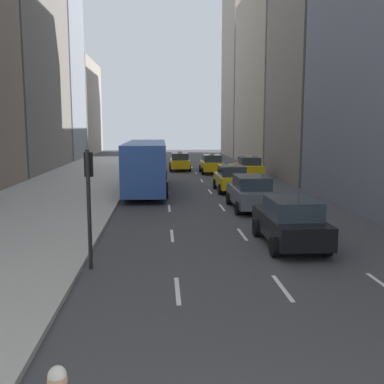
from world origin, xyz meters
TOP-DOWN VIEW (x-y plane):
  - sidewalk_left at (-7.00, 27.00)m, footprint 8.00×66.00m
  - lane_markings at (2.60, 23.00)m, footprint 5.72×56.00m
  - taxi_lead at (4.00, 25.96)m, footprint 2.02×4.40m
  - taxi_second at (1.20, 40.52)m, footprint 2.02×4.40m
  - taxi_third at (6.80, 34.30)m, footprint 2.02×4.40m
  - taxi_fourth at (4.00, 37.64)m, footprint 2.02×4.40m
  - sedan_black_near at (4.00, 19.40)m, footprint 2.02×4.79m
  - sedan_silver_behind at (4.00, 12.21)m, footprint 2.02×4.52m
  - city_bus at (-1.61, 26.60)m, footprint 2.80×11.61m
  - traffic_light_pole at (-2.75, 10.11)m, footprint 0.24×0.42m

SIDE VIEW (x-z plane):
  - lane_markings at x=2.60m, z-range 0.00..0.01m
  - sidewalk_left at x=-7.00m, z-range 0.00..0.15m
  - taxi_lead at x=4.00m, z-range -0.05..1.82m
  - taxi_second at x=1.20m, z-range -0.05..1.82m
  - taxi_third at x=6.80m, z-range -0.05..1.82m
  - taxi_fourth at x=4.00m, z-range -0.05..1.82m
  - sedan_silver_behind at x=4.00m, z-range 0.01..1.76m
  - sedan_black_near at x=4.00m, z-range 0.01..1.79m
  - city_bus at x=-1.61m, z-range 0.16..3.41m
  - traffic_light_pole at x=-2.75m, z-range 0.61..4.21m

